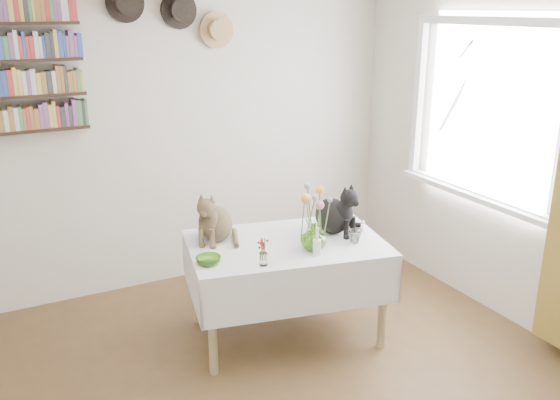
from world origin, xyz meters
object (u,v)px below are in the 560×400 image
tabby_cat (215,214)px  black_cat (333,207)px  flower_vase (314,237)px  bookshelf_unit (5,66)px  dining_table (286,265)px

tabby_cat → black_cat: 0.82m
flower_vase → bookshelf_unit: bearing=140.0°
bookshelf_unit → flower_vase: bearing=-40.0°
flower_vase → bookshelf_unit: bookshelf_unit is taller
dining_table → bookshelf_unit: 2.33m
dining_table → flower_vase: size_ratio=8.13×
tabby_cat → bookshelf_unit: size_ratio=0.37×
bookshelf_unit → tabby_cat: bearing=-39.0°
dining_table → black_cat: 0.52m
dining_table → tabby_cat: 0.60m
flower_vase → bookshelf_unit: size_ratio=0.18×
tabby_cat → flower_vase: 0.69m
dining_table → bookshelf_unit: (-1.52, 1.17, 1.31)m
bookshelf_unit → black_cat: bearing=-31.1°
dining_table → flower_vase: flower_vase is taller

